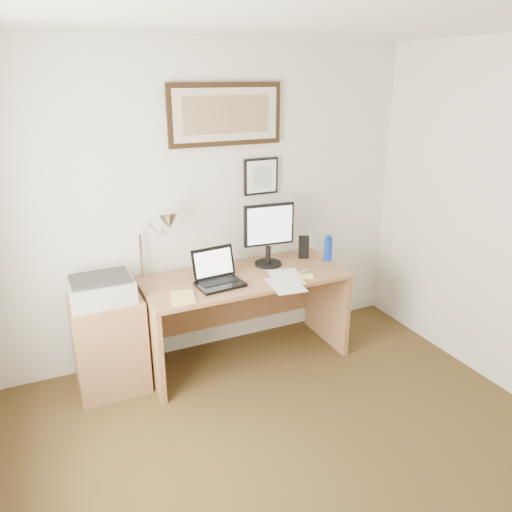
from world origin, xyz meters
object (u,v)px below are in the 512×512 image
desk (241,298)px  book (171,299)px  side_cabinet (110,345)px  lcd_monitor (269,232)px  printer (101,289)px  laptop (218,276)px  water_bottle (328,249)px

desk → book: bearing=-156.8°
side_cabinet → desk: bearing=1.9°
side_cabinet → lcd_monitor: bearing=3.2°
desk → printer: bearing=-177.7°
side_cabinet → lcd_monitor: lcd_monitor is taller
laptop → side_cabinet: bearing=172.4°
book → printer: 0.50m
water_bottle → printer: (-1.86, 0.02, -0.03)m
laptop → printer: laptop is taller
side_cabinet → laptop: size_ratio=2.02×
water_bottle → side_cabinet: bearing=179.0°
book → laptop: size_ratio=0.63×
water_bottle → laptop: size_ratio=0.55×
desk → lcd_monitor: size_ratio=3.08×
desk → laptop: 0.41m
book → laptop: (0.40, 0.14, 0.05)m
book → printer: size_ratio=0.52×
side_cabinet → desk: desk is taller
book → laptop: 0.43m
water_bottle → book: water_bottle is taller
lcd_monitor → side_cabinet: bearing=-176.8°
book → water_bottle: bearing=8.5°
side_cabinet → desk: 1.08m
side_cabinet → laptop: (0.82, -0.11, 0.44)m
water_bottle → desk: water_bottle is taller
lcd_monitor → printer: size_ratio=1.18×
side_cabinet → desk: (1.07, 0.04, 0.15)m
side_cabinet → book: book is taller
water_bottle → laptop: (-1.03, -0.08, -0.04)m
desk → water_bottle: bearing=-5.0°
water_bottle → book: 1.45m
book → printer: bearing=151.4°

